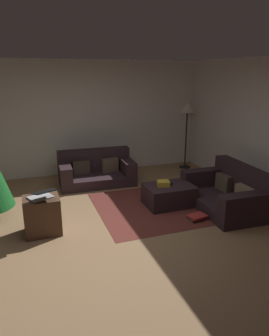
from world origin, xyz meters
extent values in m
plane|color=#93704C|center=(0.00, 0.00, 0.00)|extent=(6.40, 6.40, 0.00)
cube|color=silver|center=(0.00, 3.14, 1.30)|extent=(6.40, 0.12, 2.60)
cube|color=#2D1E23|center=(0.31, 2.15, 0.11)|extent=(1.61, 0.90, 0.21)
cube|color=#2D1E23|center=(0.32, 2.45, 0.46)|extent=(1.58, 0.30, 0.49)
cube|color=#2D1E23|center=(0.98, 2.12, 0.36)|extent=(0.27, 0.85, 0.29)
cube|color=#2D1E23|center=(-0.36, 2.18, 0.36)|extent=(0.27, 0.85, 0.29)
cube|color=brown|center=(0.63, 2.24, 0.36)|extent=(0.37, 0.19, 0.31)
cube|color=#372D24|center=(0.00, 2.26, 0.36)|extent=(0.37, 0.16, 0.31)
cube|color=#2D1E23|center=(2.15, 0.16, 0.10)|extent=(1.05, 1.63, 0.20)
cube|color=#2D1E23|center=(2.52, 0.14, 0.47)|extent=(0.31, 1.59, 0.55)
cube|color=#2D1E23|center=(2.12, -0.51, 0.36)|extent=(0.99, 0.28, 0.32)
cube|color=#2D1E23|center=(2.18, 0.83, 0.36)|extent=(0.99, 0.28, 0.32)
cube|color=#8C7A5B|center=(2.31, -0.16, 0.35)|extent=(0.15, 0.36, 0.31)
cube|color=brown|center=(2.34, 0.47, 0.35)|extent=(0.14, 0.36, 0.30)
cube|color=#2D1E23|center=(1.29, 0.62, 0.19)|extent=(0.86, 0.63, 0.37)
cube|color=gold|center=(1.18, 0.64, 0.42)|extent=(0.25, 0.24, 0.09)
cube|color=black|center=(1.33, 0.71, 0.38)|extent=(0.08, 0.17, 0.02)
cube|color=#4C3323|center=(-0.94, 0.30, 0.28)|extent=(0.52, 0.44, 0.56)
cube|color=silver|center=(-0.94, 0.30, 0.57)|extent=(0.39, 0.36, 0.02)
cube|color=black|center=(-0.88, 0.15, 0.70)|extent=(0.39, 0.35, 0.07)
cube|color=#4C423D|center=(1.45, -0.08, 0.02)|extent=(0.27, 0.21, 0.05)
cube|color=#B7332D|center=(1.46, -0.10, 0.06)|extent=(0.32, 0.25, 0.03)
cylinder|color=black|center=(2.70, 2.64, 0.01)|extent=(0.28, 0.28, 0.02)
cylinder|color=black|center=(2.70, 2.64, 0.70)|extent=(0.04, 0.04, 1.39)
cone|color=beige|center=(2.70, 2.64, 1.51)|extent=(0.36, 0.36, 0.24)
cube|color=maroon|center=(1.29, 0.62, 0.00)|extent=(2.60, 2.00, 0.01)
camera|label=1|loc=(-1.07, -4.19, 2.31)|focal=33.72mm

